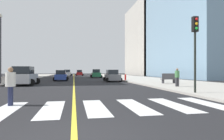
% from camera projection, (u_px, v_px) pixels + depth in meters
% --- Properties ---
extents(ground_plane, '(220.00, 220.00, 0.00)m').
position_uv_depth(ground_plane, '(74.00, 140.00, 4.54)').
color(ground_plane, black).
extents(sidewalk_kerb_east, '(10.00, 120.00, 0.15)m').
position_uv_depth(sidewalk_kerb_east, '(167.00, 82.00, 26.48)').
color(sidewalk_kerb_east, '#B2ADA3').
rests_on(sidewalk_kerb_east, ground).
extents(crosswalk_paint, '(13.50, 4.00, 0.01)m').
position_uv_depth(crosswalk_paint, '(74.00, 108.00, 8.47)').
color(crosswalk_paint, silver).
rests_on(crosswalk_paint, ground).
extents(lane_divider_paint, '(0.16, 80.00, 0.01)m').
position_uv_depth(lane_divider_paint, '(74.00, 78.00, 43.83)').
color(lane_divider_paint, yellow).
rests_on(lane_divider_paint, ground).
extents(parking_garage_concrete, '(18.00, 24.00, 24.26)m').
position_uv_depth(parking_garage_concrete, '(158.00, 41.00, 70.20)').
color(parking_garage_concrete, '#B2ADA3').
rests_on(parking_garage_concrete, ground).
extents(car_green_nearest, '(2.75, 4.30, 1.89)m').
position_uv_depth(car_green_nearest, '(96.00, 74.00, 45.01)').
color(car_green_nearest, '#236B42').
rests_on(car_green_nearest, ground).
extents(car_white_second, '(2.64, 4.18, 1.86)m').
position_uv_depth(car_white_second, '(67.00, 73.00, 57.52)').
color(car_white_second, silver).
rests_on(car_white_second, ground).
extents(car_blue_third, '(2.33, 3.73, 1.66)m').
position_uv_depth(car_blue_third, '(61.00, 76.00, 31.21)').
color(car_blue_third, '#2D479E').
rests_on(car_blue_third, ground).
extents(car_red_fourth, '(2.54, 4.04, 1.80)m').
position_uv_depth(car_red_fourth, '(79.00, 73.00, 62.34)').
color(car_red_fourth, red).
rests_on(car_red_fourth, ground).
extents(car_gray_fifth, '(2.40, 3.84, 1.72)m').
position_uv_depth(car_gray_fifth, '(112.00, 76.00, 29.03)').
color(car_gray_fifth, slate).
rests_on(car_gray_fifth, ground).
extents(car_silver_sixth, '(2.91, 4.60, 2.03)m').
position_uv_depth(car_silver_sixth, '(24.00, 76.00, 21.77)').
color(car_silver_sixth, '#B7B7BC').
rests_on(car_silver_sixth, ground).
extents(traffic_light_near_corner, '(0.36, 0.41, 4.99)m').
position_uv_depth(traffic_light_near_corner, '(195.00, 39.00, 13.11)').
color(traffic_light_near_corner, black).
rests_on(traffic_light_near_corner, sidewalk_kerb_east).
extents(park_bench, '(1.80, 0.57, 1.12)m').
position_uv_depth(park_bench, '(169.00, 79.00, 22.68)').
color(park_bench, '#47474C').
rests_on(park_bench, sidewalk_kerb_east).
extents(pedestrian_crossing, '(0.43, 0.43, 1.75)m').
position_uv_depth(pedestrian_crossing, '(11.00, 84.00, 9.08)').
color(pedestrian_crossing, '#232847').
rests_on(pedestrian_crossing, ground).
extents(pedestrian_waiting_east, '(0.41, 0.41, 1.65)m').
position_uv_depth(pedestrian_waiting_east, '(177.00, 76.00, 18.19)').
color(pedestrian_waiting_east, '#38383D').
rests_on(pedestrian_waiting_east, sidewalk_kerb_east).
extents(fire_hydrant, '(0.26, 0.26, 0.89)m').
position_uv_depth(fire_hydrant, '(125.00, 77.00, 30.52)').
color(fire_hydrant, red).
rests_on(fire_hydrant, sidewalk_kerb_east).
extents(street_lamp, '(0.44, 0.44, 7.93)m').
position_uv_depth(street_lamp, '(0.00, 42.00, 22.67)').
color(street_lamp, '#38383D').
rests_on(street_lamp, sidewalk_kerb_west).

